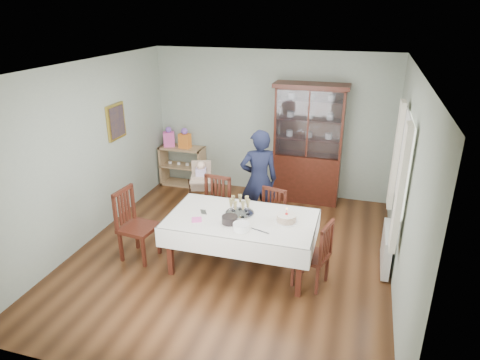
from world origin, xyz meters
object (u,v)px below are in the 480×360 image
at_px(dining_table, 241,242).
at_px(chair_end_left, 138,238).
at_px(china_cabinet, 308,142).
at_px(sideboard, 183,166).
at_px(woman, 259,180).
at_px(birthday_cake, 286,218).
at_px(chair_far_right, 269,231).
at_px(chair_end_right, 312,266).
at_px(gift_bag_pink, 169,138).
at_px(champagne_tray, 240,209).
at_px(high_chair, 202,195).
at_px(gift_bag_orange, 185,139).
at_px(chair_far_left, 213,222).

bearing_deg(dining_table, chair_end_left, -172.79).
height_order(china_cabinet, chair_end_left, china_cabinet).
distance_m(sideboard, woman, 2.37).
height_order(sideboard, birthday_cake, birthday_cake).
bearing_deg(woman, chair_far_right, 94.60).
bearing_deg(sideboard, chair_far_right, -40.75).
relative_size(woman, birthday_cake, 5.54).
bearing_deg(birthday_cake, sideboard, 136.22).
bearing_deg(china_cabinet, chair_end_left, -126.72).
bearing_deg(chair_end_right, gift_bag_pink, -114.43).
relative_size(dining_table, chair_end_left, 1.93).
bearing_deg(gift_bag_pink, chair_end_left, -74.50).
height_order(chair_end_left, champagne_tray, chair_end_left).
bearing_deg(chair_end_right, high_chair, -109.89).
height_order(chair_far_right, gift_bag_orange, gift_bag_orange).
xyz_separation_m(dining_table, birthday_cake, (0.60, 0.05, 0.43)).
distance_m(dining_table, chair_end_left, 1.51).
relative_size(chair_far_left, birthday_cake, 3.35).
bearing_deg(dining_table, high_chair, 129.86).
height_order(chair_far_left, high_chair, chair_far_left).
xyz_separation_m(china_cabinet, birthday_cake, (0.08, -2.45, -0.31)).
distance_m(chair_end_right, birthday_cake, 0.70).
bearing_deg(chair_far_right, woman, 129.74).
xyz_separation_m(chair_end_right, birthday_cake, (-0.39, 0.19, 0.54)).
xyz_separation_m(chair_far_right, woman, (-0.31, 0.60, 0.56)).
bearing_deg(gift_bag_pink, chair_far_left, -49.96).
distance_m(sideboard, high_chair, 1.50).
relative_size(sideboard, high_chair, 0.90).
height_order(sideboard, high_chair, high_chair).
bearing_deg(chair_end_right, woman, -126.81).
height_order(woman, high_chair, woman).
relative_size(champagne_tray, gift_bag_orange, 0.98).
height_order(dining_table, chair_far_left, chair_far_left).
bearing_deg(sideboard, gift_bag_pink, -175.58).
bearing_deg(dining_table, chair_far_right, 67.81).
relative_size(dining_table, high_chair, 2.00).
xyz_separation_m(sideboard, champagne_tray, (1.92, -2.42, 0.43)).
bearing_deg(gift_bag_orange, gift_bag_pink, -180.00).
bearing_deg(dining_table, champagne_tray, 119.05).
height_order(chair_far_right, high_chair, high_chair).
bearing_deg(woman, sideboard, -57.87).
distance_m(high_chair, gift_bag_pink, 1.76).
distance_m(sideboard, gift_bag_pink, 0.63).
relative_size(china_cabinet, sideboard, 2.42).
xyz_separation_m(chair_end_right, champagne_tray, (-1.05, 0.24, 0.56)).
distance_m(dining_table, sideboard, 3.21).
xyz_separation_m(china_cabinet, gift_bag_pink, (-2.76, 0.00, -0.15)).
relative_size(high_chair, birthday_cake, 3.35).
bearing_deg(high_chair, gift_bag_pink, 116.13).
height_order(woman, birthday_cake, woman).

